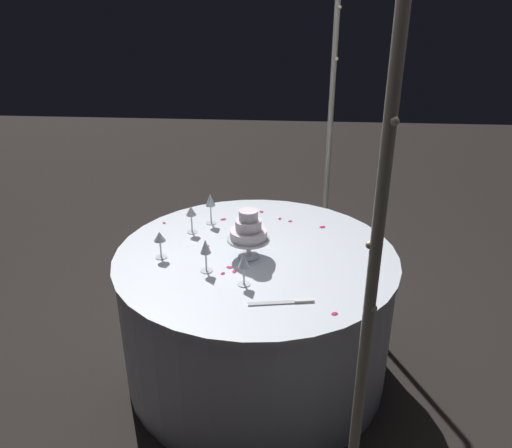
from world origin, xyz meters
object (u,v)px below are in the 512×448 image
Objects in this scene: tiered_cake at (248,231)px; wine_glass_0 at (210,202)px; decorative_arch at (345,139)px; wine_glass_2 at (191,213)px; wine_glass_3 at (160,238)px; main_table at (256,313)px; cake_knife at (285,302)px; wine_glass_4 at (206,249)px; wine_glass_1 at (244,262)px.

tiered_cake is 0.47m from wine_glass_0.
decorative_arch reaches higher than wine_glass_2.
wine_glass_2 is (0.13, -0.09, -0.02)m from wine_glass_0.
decorative_arch is 14.91× the size of wine_glass_3.
decorative_arch is 1.08m from main_table.
wine_glass_0 is at bearing 144.91° from wine_glass_2.
tiered_cake reaches higher than cake_knife.
cake_knife is at bearing -29.24° from decorative_arch.
wine_glass_2 is 0.32m from wine_glass_3.
wine_glass_4 is (0.16, -0.19, -0.02)m from tiered_cake.
decorative_arch is 0.93m from wine_glass_0.
wine_glass_0 is 0.56m from wine_glass_4.
wine_glass_0 reaches higher than wine_glass_1.
wine_glass_1 is 1.03× the size of wine_glass_2.
wine_glass_3 is at bearing -119.69° from cake_knife.
wine_glass_0 is 1.26× the size of wine_glass_3.
decorative_arch is 1.04m from wine_glass_3.
wine_glass_1 reaches higher than wine_glass_3.
wine_glass_3 is 0.85× the size of wine_glass_4.
wine_glass_3 is (0.08, -0.48, 0.49)m from main_table.
wine_glass_4 is (0.55, 0.06, -0.01)m from wine_glass_0.
cake_knife is (0.41, 0.20, -0.14)m from tiered_cake.
cake_knife is at bearing 29.60° from wine_glass_0.
main_table is at bearing 39.60° from wine_glass_0.
wine_glass_2 is at bearing -160.31° from wine_glass_4.
tiered_cake is at bearing 95.26° from wine_glass_3.
wine_glass_4 reaches higher than wine_glass_1.
wine_glass_2 reaches higher than cake_knife.
decorative_arch is at bearing 150.76° from cake_knife.
tiered_cake reaches higher than wine_glass_4.
tiered_cake is at bearing -41.10° from main_table.
decorative_arch is 0.84m from wine_glass_4.
decorative_arch is 13.37× the size of wine_glass_1.
tiered_cake is (0.04, -0.45, -0.47)m from decorative_arch.
main_table is 8.61× the size of wine_glass_4.
wine_glass_3 is (0.08, -0.90, -0.51)m from decorative_arch.
wine_glass_2 is at bearing -147.04° from wine_glass_1.
decorative_arch is at bearing 107.38° from wine_glass_4.
cake_knife is at bearing 25.94° from tiered_cake.
wine_glass_0 is at bearing -173.47° from wine_glass_4.
cake_knife is (0.14, 0.20, -0.11)m from wine_glass_1.
tiered_cake is 0.25m from wine_glass_4.
decorative_arch reaches higher than tiered_cake.
wine_glass_3 is at bearing -80.44° from main_table.
main_table is 0.61m from cake_knife.
wine_glass_3 reaches higher than main_table.
main_table is 0.58m from wine_glass_1.
main_table is at bearing 138.90° from tiered_cake.
main_table is at bearing 131.37° from wine_glass_4.
main_table is at bearing -159.92° from cake_knife.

